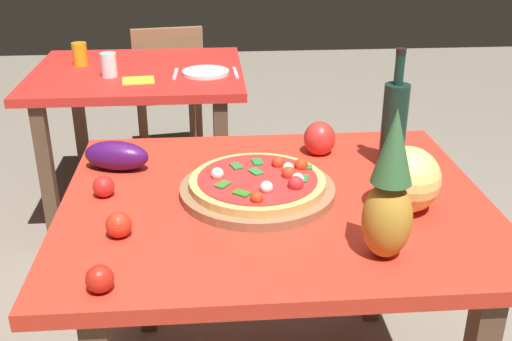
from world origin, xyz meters
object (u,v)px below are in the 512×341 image
Objects in this scene: background_table at (139,91)px; tomato_near_board at (104,187)px; pizza at (260,181)px; melon at (407,179)px; pizza_board at (257,190)px; tomato_at_corner at (100,279)px; dinner_plate at (206,72)px; napkin_folded at (138,80)px; display_table at (275,226)px; knife_utensil at (235,72)px; wine_bottle at (394,123)px; dining_chair at (168,86)px; bell_pepper at (320,139)px; drinking_glass_juice at (80,54)px; drinking_glass_water at (109,65)px; eggplant at (117,156)px; pineapple_left at (389,193)px; fork_utensil at (176,74)px.

background_table is 16.69× the size of tomato_near_board.
pizza is 0.40m from melon.
pizza_board is 7.13× the size of tomato_at_corner.
napkin_folded is at bearing -162.13° from dinner_plate.
knife_utensil is (-0.05, 1.30, 0.10)m from display_table.
tomato_at_corner is (-0.41, -0.41, 0.12)m from display_table.
wine_bottle reaches higher than display_table.
pizza_board reaches higher than knife_utensil.
knife_utensil is at bearing -12.73° from background_table.
dinner_plate reaches higher than knife_utensil.
tomato_at_corner is 0.43× the size of napkin_folded.
napkin_folded is at bearing 110.71° from pizza.
bell_pepper is (0.59, -1.77, 0.33)m from dining_chair.
melon reaches higher than tomato_near_board.
display_table is 8.35× the size of napkin_folded.
drinking_glass_juice reaches higher than drinking_glass_water.
pizza_board is 1.18× the size of wine_bottle.
melon is at bearing -60.72° from background_table.
eggplant reaches higher than tomato_at_corner.
pineapple_left reaches higher than tomato_near_board.
background_table is 16.55× the size of tomato_at_corner.
dinner_plate is at bearing 96.18° from pizza_board.
tomato_at_corner is (-0.79, -0.59, -0.11)m from wine_bottle.
fork_utensil is at bearing 108.56° from pineapple_left.
background_table is 1.19m from eggplant.
display_table is at bearing -62.21° from drinking_glass_juice.
bell_pepper is at bearing 111.36° from melon.
eggplant is at bearing 157.66° from melon.
knife_utensil is (0.00, 1.28, -0.01)m from pizza_board.
tomato_near_board is (-0.69, 0.36, -0.13)m from pineapple_left.
dinner_plate reaches higher than fork_utensil.
pineapple_left is (0.27, -0.34, 0.15)m from pizza_board.
dining_chair is 2.25× the size of pizza.
dining_chair is at bearing 85.17° from napkin_folded.
wine_bottle is 1.83× the size of eggplant.
tomato_at_corner reaches higher than pizza_board.
eggplant reaches higher than background_table.
eggplant is at bearing -88.14° from napkin_folded.
wine_bottle is (0.79, -1.89, 0.42)m from dining_chair.
knife_utensil is 1.29× the size of napkin_folded.
display_table is at bearing -81.85° from dinner_plate.
knife_utensil is at bearing 77.92° from tomato_at_corner.
tomato_at_corner is (-0.63, -0.09, -0.13)m from pineapple_left.
tomato_near_board is 1.51m from drinking_glass_juice.
melon reaches higher than pizza_board.
display_table is 6.49× the size of knife_utensil.
melon is 0.82m from tomato_near_board.
tomato_near_board is 1.16m from napkin_folded.
pizza_board is 0.46m from eggplant.
background_table is 1.37m from tomato_near_board.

